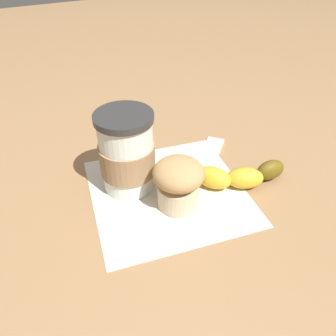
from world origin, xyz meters
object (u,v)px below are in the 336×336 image
at_px(banana, 228,174).
at_px(sugar_packet, 214,145).
at_px(muffin, 177,182).
at_px(coffee_cup, 127,153).

height_order(banana, sugar_packet, banana).
distance_m(muffin, sugar_packet, 0.18).
bearing_deg(banana, muffin, -177.51).
height_order(coffee_cup, banana, coffee_cup).
bearing_deg(sugar_packet, muffin, -143.00).
bearing_deg(banana, coffee_cup, 153.20).
xyz_separation_m(muffin, banana, (0.10, 0.00, -0.03)).
bearing_deg(coffee_cup, banana, -26.80).
bearing_deg(sugar_packet, banana, -112.67).
xyz_separation_m(coffee_cup, sugar_packet, (0.19, 0.03, -0.06)).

